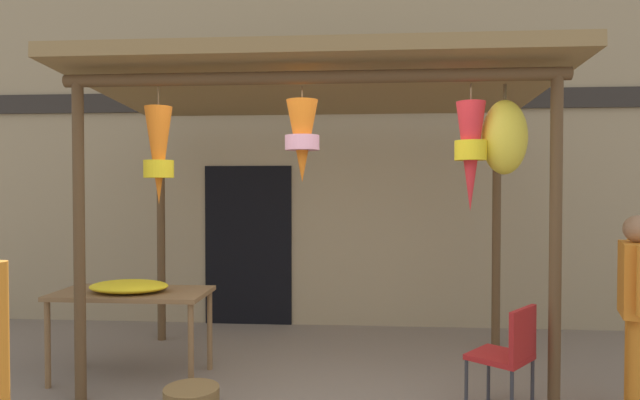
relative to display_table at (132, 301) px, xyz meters
name	(u,v)px	position (x,y,z in m)	size (l,w,h in m)	color
shop_facade	(335,146)	(1.73, 2.14, 1.55)	(11.36, 0.29, 4.52)	#9E8966
market_stall_canopy	(324,100)	(1.73, 0.23, 1.83)	(4.21, 2.28, 2.84)	brown
display_table	(132,301)	(0.00, 0.00, 0.00)	(1.36, 0.67, 0.79)	brown
flower_heap_on_table	(130,286)	(0.01, -0.05, 0.14)	(0.70, 0.49, 0.10)	yellow
folding_chair	(509,351)	(3.18, -0.58, -0.20)	(0.56, 0.56, 0.84)	#AD1E1E
customer_foreground	(637,298)	(4.16, -0.45, 0.18)	(0.33, 0.57, 1.52)	orange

